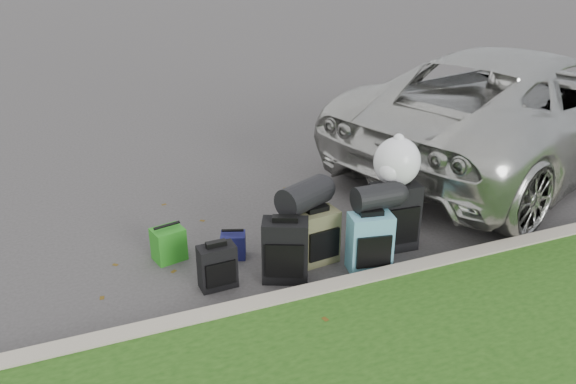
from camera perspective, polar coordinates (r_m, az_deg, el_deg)
name	(u,v)px	position (r m, az deg, el deg)	size (l,w,h in m)	color
ground	(304,245)	(6.00, 1.61, -5.38)	(120.00, 120.00, 0.00)	#383535
curb	(348,287)	(5.20, 6.10, -9.59)	(120.00, 0.18, 0.15)	#9E937F
suv	(519,108)	(8.66, 22.44, 7.92)	(2.74, 5.94, 1.65)	#B7B7B2
suitcase_small_black	(217,267)	(5.24, -7.19, -7.53)	(0.34, 0.19, 0.43)	black
suitcase_large_black_left	(285,250)	(5.27, -0.28, -5.96)	(0.43, 0.26, 0.61)	black
suitcase_olive	(317,236)	(5.58, 2.96, -4.54)	(0.40, 0.25, 0.55)	#46462C
suitcase_teal	(370,242)	(5.49, 8.30, -5.10)	(0.41, 0.25, 0.59)	teal
suitcase_large_black_right	(394,217)	(5.89, 10.70, -2.48)	(0.48, 0.29, 0.72)	black
tote_green	(169,244)	(5.79, -12.03, -5.19)	(0.30, 0.24, 0.34)	#26831D
tote_navy	(233,245)	(5.74, -5.58, -5.42)	(0.25, 0.19, 0.26)	#16174D
duffel_left	(304,196)	(5.42, 1.66, -0.41)	(0.29, 0.29, 0.55)	black
duffel_right	(376,197)	(5.44, 8.98, -0.51)	(0.25, 0.25, 0.45)	black
trash_bag	(397,162)	(5.68, 11.01, 3.03)	(0.47, 0.47, 0.47)	white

